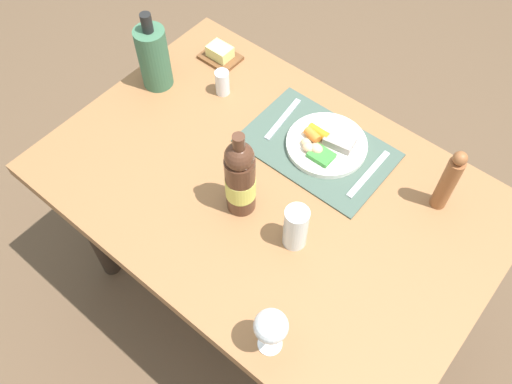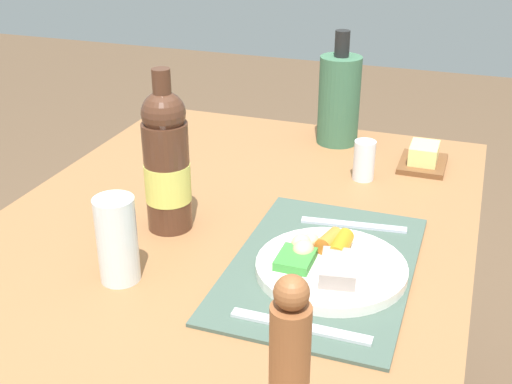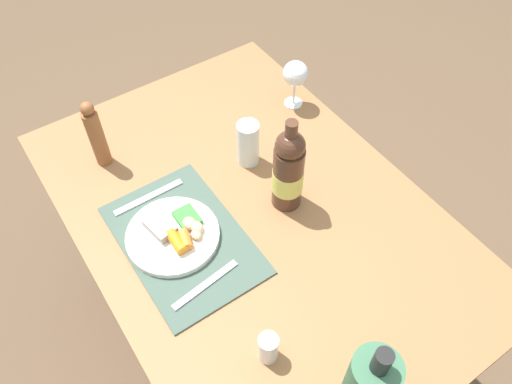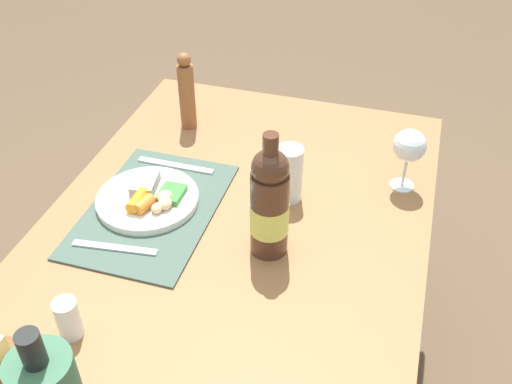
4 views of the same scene
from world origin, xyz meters
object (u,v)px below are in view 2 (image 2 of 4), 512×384
object	(u,v)px
fork	(300,326)
dinner_plate	(329,264)
cooler_bottle	(339,99)
butter_dish	(423,158)
wine_bottle	(167,163)
salt_shaker	(364,160)
dining_table	(217,285)
knife	(353,225)
pepper_mill	(289,369)
water_tumbler	(118,245)

from	to	relation	value
fork	dinner_plate	bearing A→B (deg)	-1.13
cooler_bottle	butter_dish	size ratio (longest dim) A/B	2.09
dinner_plate	cooler_bottle	world-z (taller)	cooler_bottle
wine_bottle	butter_dish	bearing A→B (deg)	-42.71
salt_shaker	dining_table	bearing A→B (deg)	150.89
wine_bottle	dinner_plate	bearing A→B (deg)	-101.47
dinner_plate	cooler_bottle	size ratio (longest dim) A/B	0.90
knife	butter_dish	bearing A→B (deg)	-21.09
dining_table	butter_dish	distance (m)	0.57
dining_table	dinner_plate	size ratio (longest dim) A/B	5.30
dinner_plate	knife	world-z (taller)	dinner_plate
salt_shaker	pepper_mill	size ratio (longest dim) A/B	0.38
dining_table	cooler_bottle	distance (m)	0.59
knife	pepper_mill	size ratio (longest dim) A/B	0.85
salt_shaker	pepper_mill	xyz separation A→B (m)	(-0.75, -0.06, 0.07)
water_tumbler	butter_dish	distance (m)	0.75
dining_table	cooler_bottle	size ratio (longest dim) A/B	4.78
dinner_plate	knife	distance (m)	0.17
cooler_bottle	salt_shaker	bearing A→B (deg)	-152.13
dinner_plate	wine_bottle	bearing A→B (deg)	78.53
water_tumbler	wine_bottle	world-z (taller)	wine_bottle
butter_dish	wine_bottle	size ratio (longest dim) A/B	0.44
fork	cooler_bottle	size ratio (longest dim) A/B	0.76
butter_dish	pepper_mill	bearing A→B (deg)	176.56
fork	cooler_bottle	world-z (taller)	cooler_bottle
water_tumbler	butter_dish	size ratio (longest dim) A/B	1.10
fork	salt_shaker	size ratio (longest dim) A/B	2.39
fork	pepper_mill	xyz separation A→B (m)	(-0.20, -0.04, 0.10)
butter_dish	wine_bottle	distance (m)	0.61
water_tumbler	butter_dish	xyz separation A→B (m)	(0.63, -0.41, -0.04)
dinner_plate	fork	size ratio (longest dim) A/B	1.19
fork	cooler_bottle	bearing A→B (deg)	9.13
salt_shaker	pepper_mill	bearing A→B (deg)	-175.38
knife	pepper_mill	distance (m)	0.54
dining_table	cooler_bottle	xyz separation A→B (m)	(0.54, -0.09, 0.21)
knife	cooler_bottle	distance (m)	0.45
dinner_plate	pepper_mill	world-z (taller)	pepper_mill
cooler_bottle	butter_dish	world-z (taller)	cooler_bottle
dining_table	salt_shaker	bearing A→B (deg)	-29.11
fork	dining_table	bearing A→B (deg)	46.74
dining_table	knife	size ratio (longest dim) A/B	6.74
dinner_plate	butter_dish	size ratio (longest dim) A/B	1.88
dining_table	dinner_plate	distance (m)	0.25
cooler_bottle	pepper_mill	size ratio (longest dim) A/B	1.20
dinner_plate	water_tumbler	bearing A→B (deg)	111.11
fork	water_tumbler	distance (m)	0.32
fork	salt_shaker	distance (m)	0.55
fork	knife	size ratio (longest dim) A/B	1.07
cooler_bottle	pepper_mill	world-z (taller)	cooler_bottle
knife	butter_dish	world-z (taller)	butter_dish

